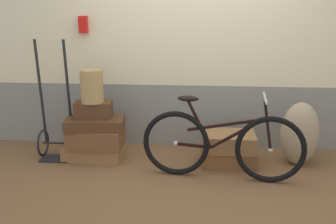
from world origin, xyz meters
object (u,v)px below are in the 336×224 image
(luggage_trolley, at_px, (57,132))
(wicker_basket, at_px, (92,86))
(suitcase_0, at_px, (95,151))
(suitcase_1, at_px, (96,137))
(burlap_sack, at_px, (299,134))
(suitcase_2, at_px, (95,123))
(suitcase_4, at_px, (228,156))
(bicycle, at_px, (222,145))
(suitcase_5, at_px, (229,141))
(suitcase_3, at_px, (94,109))

(luggage_trolley, bearing_deg, wicker_basket, -5.03)
(suitcase_0, xyz_separation_m, suitcase_1, (0.04, -0.05, 0.19))
(burlap_sack, bearing_deg, suitcase_0, -179.65)
(suitcase_2, relative_size, suitcase_4, 1.08)
(bicycle, bearing_deg, wicker_basket, 164.40)
(suitcase_2, distance_m, suitcase_4, 1.58)
(suitcase_2, bearing_deg, luggage_trolley, 167.93)
(burlap_sack, bearing_deg, suitcase_5, -175.02)
(suitcase_1, relative_size, suitcase_2, 0.94)
(wicker_basket, bearing_deg, burlap_sack, 1.02)
(suitcase_0, xyz_separation_m, suitcase_5, (1.57, -0.05, 0.19))
(suitcase_1, height_order, burlap_sack, burlap_sack)
(wicker_basket, distance_m, burlap_sack, 2.40)
(burlap_sack, bearing_deg, wicker_basket, -178.98)
(suitcase_5, xyz_separation_m, bicycle, (-0.11, -0.38, 0.10))
(suitcase_3, distance_m, suitcase_5, 1.59)
(suitcase_4, xyz_separation_m, wicker_basket, (-1.56, -0.00, 0.79))
(burlap_sack, bearing_deg, suitcase_4, -177.01)
(suitcase_0, height_order, suitcase_3, suitcase_3)
(suitcase_0, relative_size, suitcase_1, 1.10)
(wicker_basket, bearing_deg, suitcase_5, -1.00)
(suitcase_2, height_order, wicker_basket, wicker_basket)
(suitcase_1, height_order, wicker_basket, wicker_basket)
(suitcase_5, relative_size, bicycle, 0.35)
(burlap_sack, height_order, bicycle, bicycle)
(suitcase_1, height_order, luggage_trolley, luggage_trolley)
(suitcase_1, xyz_separation_m, luggage_trolley, (-0.49, 0.06, 0.03))
(suitcase_1, distance_m, bicycle, 1.48)
(suitcase_0, relative_size, burlap_sack, 0.94)
(luggage_trolley, bearing_deg, suitcase_1, -7.30)
(suitcase_5, bearing_deg, luggage_trolley, 179.12)
(suitcase_1, xyz_separation_m, bicycle, (1.42, -0.38, 0.10))
(suitcase_1, height_order, suitcase_3, suitcase_3)
(suitcase_3, height_order, luggage_trolley, luggage_trolley)
(wicker_basket, bearing_deg, bicycle, -15.60)
(suitcase_0, distance_m, bicycle, 1.55)
(bicycle, bearing_deg, suitcase_4, 74.82)
(wicker_basket, distance_m, luggage_trolley, 0.74)
(suitcase_4, bearing_deg, burlap_sack, 1.37)
(wicker_basket, distance_m, bicycle, 1.59)
(suitcase_0, distance_m, suitcase_2, 0.37)
(suitcase_1, height_order, suitcase_2, suitcase_2)
(suitcase_3, relative_size, burlap_sack, 0.57)
(bicycle, bearing_deg, luggage_trolley, 166.88)
(burlap_sack, distance_m, bicycle, 1.00)
(suitcase_4, bearing_deg, suitcase_3, 177.43)
(suitcase_3, bearing_deg, suitcase_4, -6.24)
(suitcase_3, distance_m, luggage_trolley, 0.55)
(suitcase_0, bearing_deg, suitcase_2, -46.79)
(luggage_trolley, bearing_deg, burlap_sack, 0.02)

